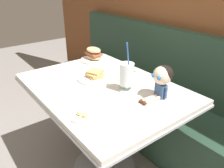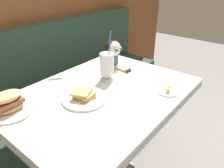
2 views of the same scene
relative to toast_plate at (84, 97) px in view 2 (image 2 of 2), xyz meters
name	(u,v)px [view 2 (image 2 of 2)]	position (x,y,z in m)	size (l,w,h in m)	color
booth_bench	(47,111)	(0.12, 0.61, -0.43)	(2.60, 0.48, 1.00)	#233D2D
diner_table	(103,119)	(0.12, -0.02, -0.21)	(1.11, 0.81, 0.74)	silver
toast_plate	(84,97)	(0.00, 0.00, 0.00)	(0.25, 0.25, 0.06)	white
milkshake_glass	(107,65)	(0.26, 0.06, 0.09)	(0.10, 0.10, 0.32)	silver
sandwich_plate	(9,105)	(-0.32, 0.20, 0.03)	(0.23, 0.23, 0.12)	white
butter_saucer	(168,91)	(0.36, -0.32, -0.01)	(0.12, 0.12, 0.04)	white
butter_knife	(61,78)	(0.09, 0.30, -0.01)	(0.20, 0.16, 0.01)	silver
seated_doll	(113,50)	(0.46, 0.16, 0.11)	(0.12, 0.22, 0.20)	#385689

